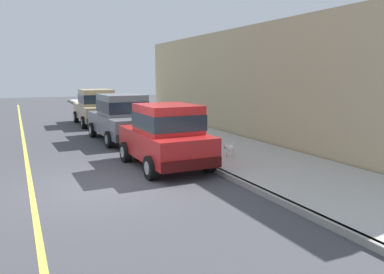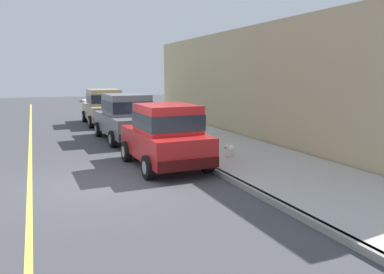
{
  "view_description": "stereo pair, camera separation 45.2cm",
  "coord_description": "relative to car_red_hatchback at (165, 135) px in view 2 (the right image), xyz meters",
  "views": [
    {
      "loc": [
        -1.8,
        -9.26,
        2.74
      ],
      "look_at": [
        3.0,
        1.16,
        0.85
      ],
      "focal_mm": 35.88,
      "sensor_mm": 36.0,
      "label": 1
    },
    {
      "loc": [
        -1.39,
        -9.44,
        2.74
      ],
      "look_at": [
        3.0,
        1.16,
        0.85
      ],
      "focal_mm": 35.88,
      "sensor_mm": 36.0,
      "label": 2
    }
  ],
  "objects": [
    {
      "name": "ground_plane",
      "position": [
        -2.13,
        -1.11,
        -0.98
      ],
      "size": [
        80.0,
        80.0,
        0.0
      ],
      "primitive_type": "plane",
      "color": "#424247"
    },
    {
      "name": "curb",
      "position": [
        1.07,
        -1.11,
        -0.91
      ],
      "size": [
        0.16,
        64.0,
        0.14
      ],
      "primitive_type": "cube",
      "color": "gray",
      "rests_on": "ground"
    },
    {
      "name": "sidewalk",
      "position": [
        2.87,
        -1.11,
        -0.91
      ],
      "size": [
        3.6,
        64.0,
        0.14
      ],
      "primitive_type": "cube",
      "color": "#B7B5AD",
      "rests_on": "ground"
    },
    {
      "name": "lane_centre_line",
      "position": [
        -3.73,
        -1.11,
        -0.97
      ],
      "size": [
        0.12,
        57.6,
        0.01
      ],
      "primitive_type": "cube",
      "color": "#E0D64C",
      "rests_on": "ground"
    },
    {
      "name": "car_red_hatchback",
      "position": [
        0.0,
        0.0,
        0.0
      ],
      "size": [
        2.02,
        3.84,
        1.88
      ],
      "color": "red",
      "rests_on": "ground"
    },
    {
      "name": "car_grey_sedan",
      "position": [
        0.01,
        5.15,
        0.01
      ],
      "size": [
        2.16,
        4.66,
        1.92
      ],
      "color": "slate",
      "rests_on": "ground"
    },
    {
      "name": "car_tan_sedan",
      "position": [
        0.05,
        10.74,
        0.01
      ],
      "size": [
        2.06,
        4.61,
        1.92
      ],
      "color": "tan",
      "rests_on": "ground"
    },
    {
      "name": "dog_white",
      "position": [
        2.12,
        -0.06,
        -0.55
      ],
      "size": [
        0.64,
        0.49,
        0.49
      ],
      "color": "white",
      "rests_on": "sidewalk"
    },
    {
      "name": "building_facade",
      "position": [
        4.97,
        4.25,
        1.36
      ],
      "size": [
        0.5,
        20.0,
        4.66
      ],
      "primitive_type": "cube",
      "color": "tan",
      "rests_on": "ground"
    }
  ]
}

